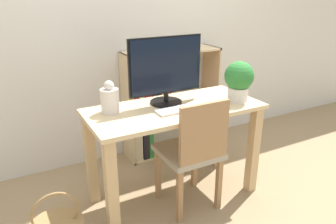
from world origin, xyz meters
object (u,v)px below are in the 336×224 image
object	(u,v)px
chair	(193,150)
bookshelf	(155,103)
vase	(110,99)
potted_plant	(239,79)
monitor	(166,69)
keyboard	(180,109)

from	to	relation	value
chair	bookshelf	bearing A→B (deg)	90.76
vase	potted_plant	size ratio (longest dim) A/B	0.75
chair	potted_plant	bearing A→B (deg)	21.32
monitor	vase	world-z (taller)	monitor
vase	keyboard	bearing A→B (deg)	-23.88
monitor	potted_plant	xyz separation A→B (m)	(0.49, -0.20, -0.09)
vase	chair	bearing A→B (deg)	-32.38
chair	vase	bearing A→B (deg)	157.19
potted_plant	chair	world-z (taller)	potted_plant
potted_plant	chair	xyz separation A→B (m)	(-0.44, -0.09, -0.43)
keyboard	bookshelf	bearing A→B (deg)	76.70
keyboard	bookshelf	xyz separation A→B (m)	(0.18, 0.77, -0.22)
keyboard	potted_plant	distance (m)	0.51
keyboard	potted_plant	xyz separation A→B (m)	(0.48, -0.02, 0.16)
monitor	chair	distance (m)	0.60
bookshelf	potted_plant	bearing A→B (deg)	-69.41
potted_plant	bookshelf	bearing A→B (deg)	110.59
monitor	bookshelf	world-z (taller)	monitor
vase	potted_plant	world-z (taller)	potted_plant
potted_plant	vase	bearing A→B (deg)	166.98
monitor	bookshelf	xyz separation A→B (m)	(0.19, 0.59, -0.47)
keyboard	vase	bearing A→B (deg)	156.12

